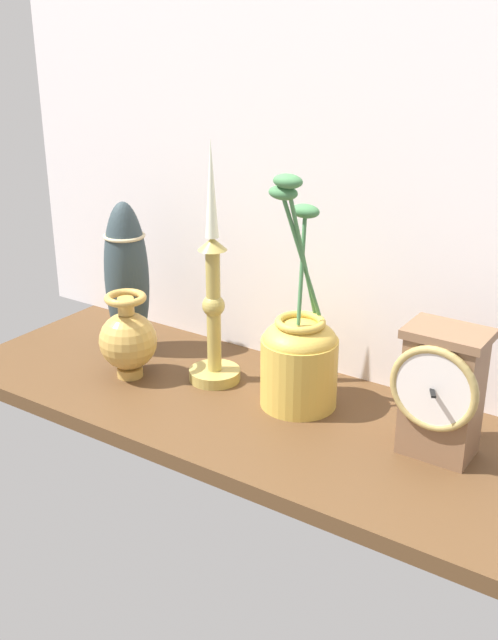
# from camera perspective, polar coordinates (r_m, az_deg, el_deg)

# --- Properties ---
(ground_plane) EXTENTS (1.00, 0.36, 0.02)m
(ground_plane) POSITION_cam_1_polar(r_m,az_deg,el_deg) (1.19, -0.13, -6.74)
(ground_plane) COLOR #53371F
(back_wall) EXTENTS (1.20, 0.02, 0.65)m
(back_wall) POSITION_cam_1_polar(r_m,az_deg,el_deg) (1.23, 4.77, 10.79)
(back_wall) COLOR silver
(back_wall) RESTS_ON ground_plane
(mantel_clock) EXTENTS (0.12, 0.10, 0.18)m
(mantel_clock) POSITION_cam_1_polar(r_m,az_deg,el_deg) (1.05, 14.13, -5.17)
(mantel_clock) COLOR brown
(mantel_clock) RESTS_ON ground_plane
(candlestick_tall_left) EXTENTS (0.08, 0.08, 0.39)m
(candlestick_tall_left) POSITION_cam_1_polar(r_m,az_deg,el_deg) (1.21, -2.66, 1.07)
(candlestick_tall_left) COLOR tan
(candlestick_tall_left) RESTS_ON ground_plane
(brass_vase_bulbous) EXTENTS (0.10, 0.10, 0.14)m
(brass_vase_bulbous) POSITION_cam_1_polar(r_m,az_deg,el_deg) (1.26, -9.00, -1.38)
(brass_vase_bulbous) COLOR tan
(brass_vase_bulbous) RESTS_ON ground_plane
(brass_vase_jar) EXTENTS (0.12, 0.12, 0.36)m
(brass_vase_jar) POSITION_cam_1_polar(r_m,az_deg,el_deg) (1.15, 3.75, -2.63)
(brass_vase_jar) COLOR gold
(brass_vase_jar) RESTS_ON ground_plane
(tall_ceramic_vase) EXTENTS (0.08, 0.08, 0.27)m
(tall_ceramic_vase) POSITION_cam_1_polar(r_m,az_deg,el_deg) (1.34, -9.09, 3.16)
(tall_ceramic_vase) COLOR #2F3D41
(tall_ceramic_vase) RESTS_ON ground_plane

